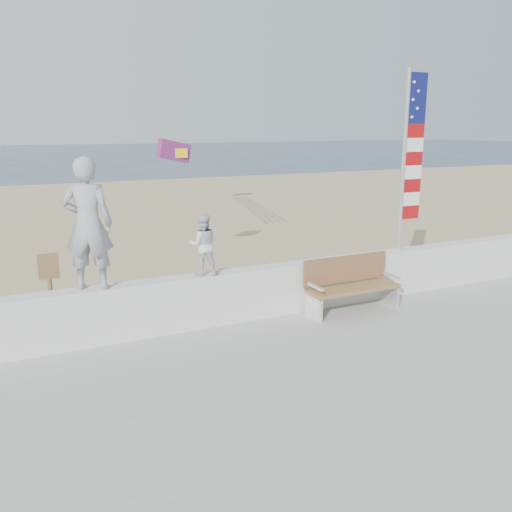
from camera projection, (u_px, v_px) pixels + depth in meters
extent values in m
plane|color=#2A3E55|center=(298.00, 373.00, 7.91)|extent=(220.00, 220.00, 0.00)
cube|color=tan|center=(141.00, 249.00, 15.76)|extent=(90.00, 40.00, 0.08)
cube|color=silver|center=(241.00, 295.00, 9.51)|extent=(30.00, 0.35, 0.90)
imported|color=#949599|center=(88.00, 224.00, 8.10)|extent=(0.87, 0.74, 2.01)
imported|color=silver|center=(203.00, 245.00, 8.99)|extent=(0.59, 0.52, 1.03)
cube|color=olive|center=(353.00, 289.00, 9.89)|extent=(1.80, 0.50, 0.06)
cube|color=brown|center=(346.00, 269.00, 10.06)|extent=(1.80, 0.05, 0.50)
cube|color=white|center=(314.00, 308.00, 9.59)|extent=(0.06, 0.50, 0.40)
cube|color=silver|center=(316.00, 287.00, 9.45)|extent=(0.06, 0.45, 0.05)
cube|color=silver|center=(389.00, 295.00, 10.31)|extent=(0.06, 0.50, 0.40)
cube|color=white|center=(392.00, 275.00, 10.18)|extent=(0.06, 0.45, 0.05)
cylinder|color=silver|center=(404.00, 162.00, 10.49)|extent=(0.08, 0.08, 3.50)
cube|color=#0F1451|center=(417.00, 98.00, 10.31)|extent=(0.44, 0.02, 0.95)
cube|color=#9E0A0C|center=(410.00, 212.00, 10.82)|extent=(0.44, 0.02, 0.26)
cube|color=white|center=(411.00, 199.00, 10.76)|extent=(0.44, 0.02, 0.26)
cube|color=#9E0A0C|center=(412.00, 186.00, 10.70)|extent=(0.44, 0.02, 0.26)
cube|color=white|center=(412.00, 172.00, 10.64)|extent=(0.44, 0.02, 0.26)
cube|color=#9E0A0C|center=(413.00, 159.00, 10.58)|extent=(0.44, 0.02, 0.26)
cube|color=white|center=(414.00, 145.00, 10.52)|extent=(0.44, 0.02, 0.26)
cube|color=#9E0A0C|center=(415.00, 131.00, 10.46)|extent=(0.44, 0.02, 0.26)
sphere|color=white|center=(412.00, 117.00, 10.33)|extent=(0.06, 0.06, 0.06)
sphere|color=white|center=(417.00, 109.00, 10.34)|extent=(0.06, 0.06, 0.06)
sphere|color=white|center=(413.00, 100.00, 10.26)|extent=(0.06, 0.06, 0.06)
sphere|color=white|center=(418.00, 91.00, 10.27)|extent=(0.06, 0.06, 0.06)
sphere|color=white|center=(414.00, 82.00, 10.18)|extent=(0.06, 0.06, 0.06)
cube|color=red|center=(174.00, 151.00, 12.51)|extent=(0.87, 0.39, 0.58)
cube|color=yellow|center=(180.00, 153.00, 12.59)|extent=(0.30, 0.22, 0.21)
cylinder|color=brown|center=(52.00, 305.00, 8.82)|extent=(0.07, 0.07, 1.20)
cube|color=olive|center=(48.00, 266.00, 8.65)|extent=(0.32, 0.03, 0.42)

